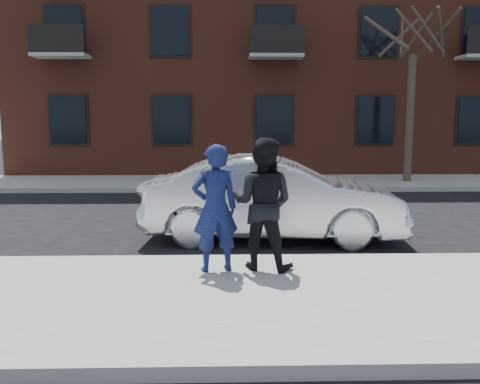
{
  "coord_description": "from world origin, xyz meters",
  "views": [
    {
      "loc": [
        -1.66,
        -6.08,
        2.25
      ],
      "look_at": [
        -1.49,
        0.4,
        1.31
      ],
      "focal_mm": 38.0,
      "sensor_mm": 36.0,
      "label": 1
    }
  ],
  "objects_px": {
    "street_tree": "(415,18)",
    "man_hoodie": "(215,208)",
    "silver_sedan": "(273,198)",
    "man_peacoat": "(263,204)"
  },
  "relations": [
    {
      "from": "street_tree",
      "to": "man_hoodie",
      "type": "distance_m",
      "value": 12.83
    },
    {
      "from": "silver_sedan",
      "to": "man_hoodie",
      "type": "bearing_deg",
      "value": 161.62
    },
    {
      "from": "street_tree",
      "to": "man_peacoat",
      "type": "distance_m",
      "value": 12.41
    },
    {
      "from": "street_tree",
      "to": "silver_sedan",
      "type": "height_order",
      "value": "street_tree"
    },
    {
      "from": "street_tree",
      "to": "man_peacoat",
      "type": "height_order",
      "value": "street_tree"
    },
    {
      "from": "man_hoodie",
      "to": "street_tree",
      "type": "bearing_deg",
      "value": -135.58
    },
    {
      "from": "street_tree",
      "to": "silver_sedan",
      "type": "relative_size",
      "value": 1.43
    },
    {
      "from": "silver_sedan",
      "to": "man_peacoat",
      "type": "height_order",
      "value": "man_peacoat"
    },
    {
      "from": "man_peacoat",
      "to": "street_tree",
      "type": "bearing_deg",
      "value": -99.72
    },
    {
      "from": "man_peacoat",
      "to": "man_hoodie",
      "type": "bearing_deg",
      "value": 28.95
    }
  ]
}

